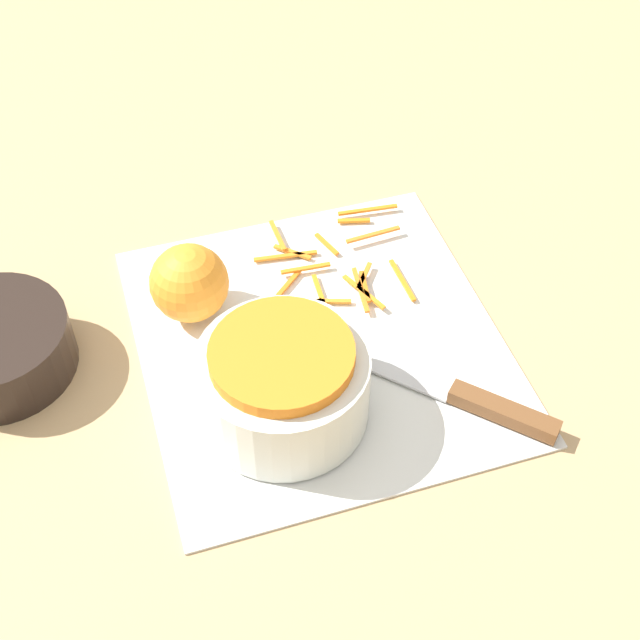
% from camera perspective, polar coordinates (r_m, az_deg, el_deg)
% --- Properties ---
extents(ground_plane, '(4.00, 4.00, 0.00)m').
position_cam_1_polar(ground_plane, '(0.93, 0.00, -1.50)').
color(ground_plane, tan).
extents(cutting_board, '(0.39, 0.37, 0.01)m').
position_cam_1_polar(cutting_board, '(0.92, 0.00, -1.38)').
color(cutting_board, silver).
rests_on(cutting_board, ground_plane).
extents(bowl_speckled, '(0.16, 0.16, 0.09)m').
position_cam_1_polar(bowl_speckled, '(0.83, -2.39, -3.99)').
color(bowl_speckled, silver).
rests_on(bowl_speckled, cutting_board).
extents(knife, '(0.21, 0.20, 0.02)m').
position_cam_1_polar(knife, '(0.88, 9.69, -5.05)').
color(knife, brown).
rests_on(knife, cutting_board).
extents(orange_left, '(0.08, 0.08, 0.08)m').
position_cam_1_polar(orange_left, '(0.93, -8.37, 2.36)').
color(orange_left, orange).
rests_on(orange_left, cutting_board).
extents(peel_pile, '(0.17, 0.19, 0.01)m').
position_cam_1_polar(peel_pile, '(0.99, 0.98, 3.47)').
color(peel_pile, orange).
rests_on(peel_pile, cutting_board).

